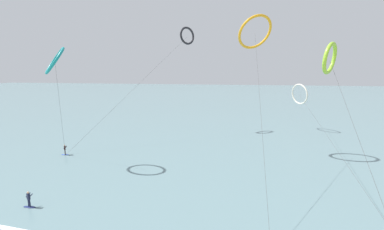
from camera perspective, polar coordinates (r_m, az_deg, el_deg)
name	(u,v)px	position (r m, az deg, el deg)	size (l,w,h in m)	color
sea_water	(221,100)	(113.99, 6.51, 3.45)	(400.00, 200.00, 0.08)	slate
surfer_navy	(29,200)	(31.58, -32.57, -15.74)	(1.40, 0.67, 1.70)	navy
surfer_cobalt	(65,150)	(46.21, -26.45, -7.09)	(1.40, 0.72, 1.70)	#2647B7
kite_ivory	(300,94)	(61.45, 22.86, 4.29)	(3.33, 44.12, 10.48)	silver
kite_teal	(55,61)	(39.62, -28.24, 10.63)	(5.10, 6.47, 16.74)	teal
kite_lime	(330,59)	(30.97, 28.36, 11.02)	(3.12, 14.82, 16.58)	#8CC62D
kite_amber	(255,32)	(41.93, 13.88, 17.47)	(6.48, 27.05, 21.68)	orange
kite_charcoal	(187,36)	(56.94, -1.12, 17.21)	(18.13, 21.67, 22.50)	black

